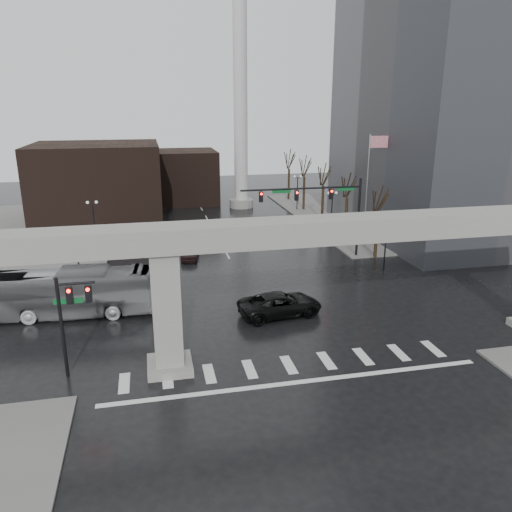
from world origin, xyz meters
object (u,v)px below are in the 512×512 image
Objects in this scene: signal_mast_arm at (323,202)px; far_car at (190,252)px; pickup_truck at (280,304)px; city_bus at (67,293)px.

far_car is at bearing 167.61° from signal_mast_arm.
far_car is (-12.87, 2.83, -5.14)m from signal_mast_arm.
pickup_truck is 0.49× the size of city_bus.
city_bus is at bearing 70.21° from pickup_truck.
pickup_truck is at bearing -61.18° from far_car.
signal_mast_arm is 3.02× the size of far_car.
signal_mast_arm is 14.15m from far_car.
signal_mast_arm is at bearing -2.41° from far_car.
city_bus reaches higher than far_car.
city_bus is (-15.26, 3.34, 0.91)m from pickup_truck.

